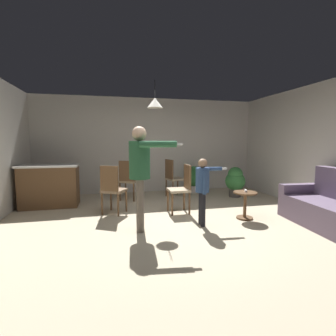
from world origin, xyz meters
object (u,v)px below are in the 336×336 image
(potted_plant_by_wall, at_px, (194,178))
(spare_remote_on_table, at_px, (246,191))
(kitchen_counter, at_px, (50,186))
(dining_chair_by_counter, at_px, (128,179))
(potted_plant_corner, at_px, (235,180))
(person_adult, at_px, (141,167))
(side_table_by_couch, at_px, (245,202))
(dining_chair_spare, at_px, (112,188))
(dining_chair_centre_back, at_px, (182,187))
(person_child, at_px, (203,184))
(dining_chair_near_wall, at_px, (173,177))
(couch_floral, at_px, (335,209))

(potted_plant_by_wall, bearing_deg, spare_remote_on_table, -86.36)
(kitchen_counter, distance_m, spare_remote_on_table, 4.24)
(dining_chair_by_counter, height_order, potted_plant_corner, dining_chair_by_counter)
(person_adult, height_order, dining_chair_by_counter, person_adult)
(potted_plant_by_wall, relative_size, spare_remote_on_table, 5.85)
(side_table_by_couch, distance_m, potted_plant_by_wall, 2.58)
(dining_chair_by_counter, relative_size, potted_plant_by_wall, 1.31)
(dining_chair_by_counter, relative_size, dining_chair_spare, 1.00)
(dining_chair_centre_back, relative_size, potted_plant_corner, 1.25)
(kitchen_counter, bearing_deg, person_child, -34.19)
(person_adult, bearing_deg, side_table_by_couch, 102.14)
(dining_chair_near_wall, height_order, dining_chair_spare, same)
(side_table_by_couch, xyz_separation_m, dining_chair_by_counter, (-2.06, 2.01, 0.22))
(dining_chair_near_wall, bearing_deg, person_adult, -42.06)
(person_child, xyz_separation_m, dining_chair_near_wall, (0.04, 2.30, -0.19))
(kitchen_counter, distance_m, person_adult, 2.75)
(side_table_by_couch, distance_m, spare_remote_on_table, 0.21)
(potted_plant_by_wall, distance_m, spare_remote_on_table, 2.56)
(person_child, xyz_separation_m, dining_chair_spare, (-1.54, 1.04, -0.19))
(side_table_by_couch, xyz_separation_m, potted_plant_by_wall, (-0.14, 2.58, 0.09))
(couch_floral, height_order, person_child, person_child)
(kitchen_counter, distance_m, person_child, 3.52)
(dining_chair_near_wall, bearing_deg, kitchen_counter, -99.56)
(couch_floral, xyz_separation_m, dining_chair_centre_back, (-2.27, 1.50, 0.21))
(couch_floral, xyz_separation_m, spare_remote_on_table, (-1.19, 0.85, 0.21))
(side_table_by_couch, bearing_deg, couch_floral, -34.57)
(potted_plant_by_wall, bearing_deg, potted_plant_corner, -42.46)
(dining_chair_by_counter, distance_m, dining_chair_centre_back, 1.68)
(side_table_by_couch, bearing_deg, dining_chair_near_wall, 112.51)
(dining_chair_near_wall, height_order, dining_chair_centre_back, same)
(side_table_by_couch, bearing_deg, potted_plant_corner, 67.54)
(dining_chair_centre_back, bearing_deg, person_child, -171.77)
(dining_chair_by_counter, distance_m, potted_plant_by_wall, 2.01)
(person_child, xyz_separation_m, spare_remote_on_table, (0.94, 0.20, -0.20))
(spare_remote_on_table, bearing_deg, dining_chair_centre_back, 148.91)
(couch_floral, xyz_separation_m, potted_plant_corner, (-0.48, 2.61, 0.11))
(potted_plant_corner, height_order, spare_remote_on_table, potted_plant_corner)
(potted_plant_corner, bearing_deg, person_child, -130.40)
(person_adult, xyz_separation_m, potted_plant_by_wall, (1.86, 2.74, -0.65))
(person_child, relative_size, potted_plant_corner, 1.48)
(potted_plant_corner, bearing_deg, spare_remote_on_table, -112.18)
(kitchen_counter, bearing_deg, potted_plant_corner, -0.32)
(dining_chair_by_counter, bearing_deg, potted_plant_by_wall, 42.10)
(dining_chair_by_counter, relative_size, spare_remote_on_table, 7.69)
(dining_chair_by_counter, xyz_separation_m, potted_plant_corner, (2.80, -0.24, -0.11))
(side_table_by_couch, height_order, person_adult, person_adult)
(side_table_by_couch, distance_m, dining_chair_by_counter, 2.89)
(dining_chair_near_wall, xyz_separation_m, dining_chair_spare, (-1.58, -1.26, 0.00))
(dining_chair_by_counter, height_order, dining_chair_spare, same)
(potted_plant_by_wall, bearing_deg, couch_floral, -68.37)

